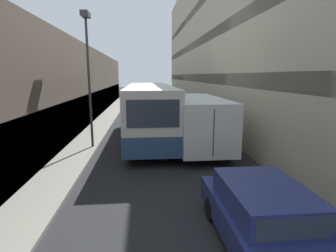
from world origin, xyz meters
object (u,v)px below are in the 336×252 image
object	(u,v)px
bus	(150,110)
box_truck	(193,117)
street_lamp	(88,55)
car_hatchback	(265,218)
panel_van	(142,102)

from	to	relation	value
bus	box_truck	world-z (taller)	bus
street_lamp	bus	bearing A→B (deg)	35.19
box_truck	street_lamp	distance (m)	6.27
car_hatchback	street_lamp	size ratio (longest dim) A/B	0.65
box_truck	street_lamp	world-z (taller)	street_lamp
bus	panel_van	bearing A→B (deg)	92.57
street_lamp	box_truck	bearing A→B (deg)	6.01
car_hatchback	panel_van	size ratio (longest dim) A/B	1.01
bus	box_truck	xyz separation A→B (m)	(2.34, -1.56, -0.18)
car_hatchback	bus	world-z (taller)	bus
bus	street_lamp	world-z (taller)	street_lamp
car_hatchback	bus	xyz separation A→B (m)	(-2.18, 10.64, 0.95)
box_truck	panel_van	size ratio (longest dim) A/B	2.05
bus	panel_van	distance (m)	11.41
car_hatchback	panel_van	world-z (taller)	panel_van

